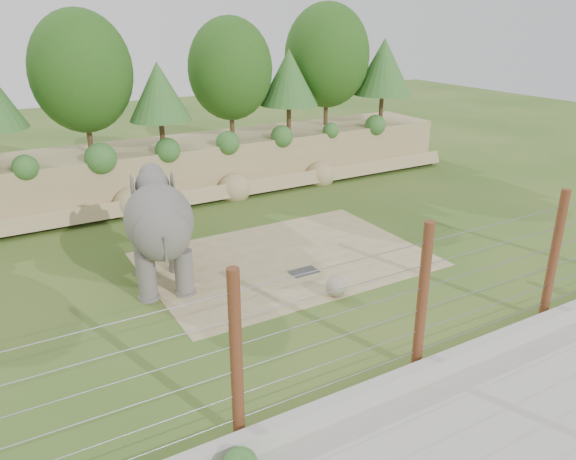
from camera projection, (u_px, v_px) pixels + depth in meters
ground at (319, 296)px, 17.99m from camera, size 90.00×90.00×0.00m
back_embankment at (187, 113)px, 27.03m from camera, size 30.00×5.52×8.77m
dirt_patch at (286, 259)px, 20.64m from camera, size 10.00×7.00×0.02m
drain_grate at (304, 272)px, 19.59m from camera, size 1.00×0.60×0.03m
elephant at (160, 234)px, 18.15m from camera, size 2.81×4.71×3.56m
stone_ball at (336, 286)px, 17.84m from camera, size 0.68×0.68×0.68m
retaining_wall at (430, 370)px, 13.88m from camera, size 26.00×0.35×0.50m
walkway at (493, 425)px, 12.36m from camera, size 26.00×4.00×0.01m
barrier_fence at (422, 299)px, 13.64m from camera, size 20.26×0.26×4.00m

